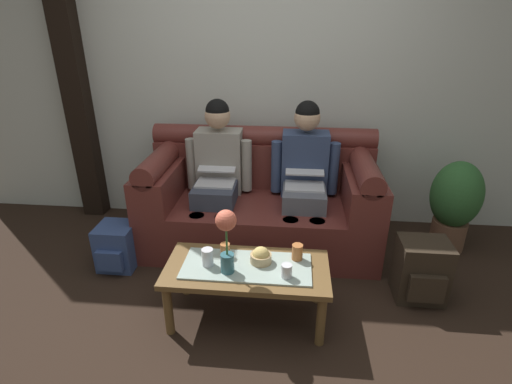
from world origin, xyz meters
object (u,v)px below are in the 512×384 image
at_px(couch, 261,201).
at_px(backpack_left, 117,247).
at_px(snack_bowl, 261,256).
at_px(flower_vase, 226,234).
at_px(person_left, 217,169).
at_px(backpack_right, 421,271).
at_px(potted_plant, 455,202).
at_px(coffee_table, 247,273).
at_px(person_right, 305,172).
at_px(cup_near_left, 287,271).
at_px(cup_far_left, 225,250).
at_px(cup_far_center, 297,252).
at_px(cup_near_right, 208,257).

height_order(couch, backpack_left, couch).
bearing_deg(snack_bowl, couch, 95.14).
height_order(couch, flower_vase, couch).
height_order(person_left, backpack_right, person_left).
distance_m(backpack_left, potted_plant, 2.74).
relative_size(person_left, coffee_table, 1.19).
xyz_separation_m(person_right, snack_bowl, (-0.28, -0.94, -0.22)).
xyz_separation_m(snack_bowl, cup_near_left, (0.16, -0.14, 0.00)).
relative_size(coffee_table, backpack_left, 2.91).
relative_size(backpack_left, backpack_right, 0.81).
xyz_separation_m(backpack_left, backpack_right, (2.25, -0.15, 0.04)).
bearing_deg(flower_vase, backpack_right, 17.12).
relative_size(cup_near_left, cup_far_left, 0.97).
relative_size(flower_vase, backpack_right, 0.95).
height_order(coffee_table, cup_far_left, cup_far_left).
xyz_separation_m(couch, backpack_right, (1.17, -0.66, -0.16)).
bearing_deg(person_right, person_left, 180.00).
bearing_deg(snack_bowl, coffee_table, -152.02).
height_order(person_right, potted_plant, person_right).
bearing_deg(flower_vase, cup_far_left, 104.37).
distance_m(person_left, cup_far_center, 1.13).
xyz_separation_m(cup_near_right, backpack_left, (-0.84, 0.49, -0.28)).
xyz_separation_m(person_right, backpack_right, (0.81, -0.66, -0.44)).
height_order(person_left, backpack_left, person_left).
height_order(coffee_table, cup_near_left, cup_near_left).
xyz_separation_m(snack_bowl, cup_far_left, (-0.24, 0.05, 0.00)).
bearing_deg(couch, coffee_table, -90.00).
relative_size(coffee_table, snack_bowl, 7.58).
relative_size(person_right, coffee_table, 1.19).
bearing_deg(coffee_table, cup_far_center, 18.02).
height_order(cup_near_left, cup_far_center, cup_far_center).
height_order(cup_near_right, backpack_right, cup_near_right).
xyz_separation_m(person_right, cup_far_left, (-0.51, -0.89, -0.21)).
bearing_deg(couch, cup_near_right, -103.54).
distance_m(flower_vase, backpack_left, 1.22).
bearing_deg(cup_far_left, backpack_left, 157.66).
distance_m(snack_bowl, cup_far_left, 0.24).
bearing_deg(flower_vase, cup_near_right, 157.36).
bearing_deg(couch, cup_near_left, -76.99).
bearing_deg(backpack_right, flower_vase, -162.88).
distance_m(person_left, snack_bowl, 1.06).
bearing_deg(coffee_table, potted_plant, 32.29).
bearing_deg(backpack_right, cup_near_right, -166.52).
relative_size(person_right, backpack_left, 3.46).
height_order(person_left, cup_near_left, person_left).
bearing_deg(couch, snack_bowl, -84.86).
bearing_deg(backpack_right, couch, 150.57).
relative_size(person_left, potted_plant, 1.57).
xyz_separation_m(cup_near_left, backpack_left, (-1.33, 0.57, -0.27)).
bearing_deg(snack_bowl, cup_near_right, -168.93).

